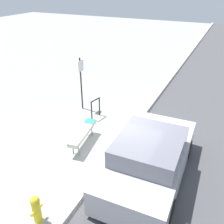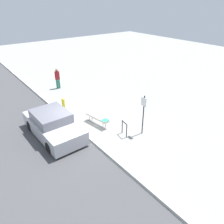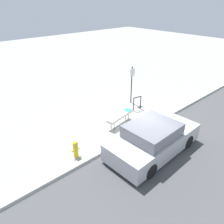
# 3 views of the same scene
# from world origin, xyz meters

# --- Properties ---
(ground_plane) EXTENTS (60.00, 60.00, 0.00)m
(ground_plane) POSITION_xyz_m (0.00, 0.00, 0.00)
(ground_plane) COLOR #9E9E99
(curb) EXTENTS (60.00, 0.20, 0.13)m
(curb) POSITION_xyz_m (0.00, 0.00, 0.07)
(curb) COLOR #B7B7B2
(curb) RESTS_ON ground_plane
(bench) EXTENTS (1.74, 0.60, 0.56)m
(bench) POSITION_xyz_m (-0.29, 1.21, 0.48)
(bench) COLOR gray
(bench) RESTS_ON ground_plane
(bike_rack) EXTENTS (0.55, 0.16, 0.83)m
(bike_rack) POSITION_xyz_m (1.58, 1.74, 0.50)
(bike_rack) COLOR black
(bike_rack) RESTS_ON ground_plane
(sign_post) EXTENTS (0.36, 0.08, 2.30)m
(sign_post) POSITION_xyz_m (2.05, 2.66, 1.38)
(sign_post) COLOR black
(sign_post) RESTS_ON ground_plane
(fire_hydrant) EXTENTS (0.36, 0.22, 0.77)m
(fire_hydrant) POSITION_xyz_m (-3.46, 0.54, 0.41)
(fire_hydrant) COLOR gold
(fire_hydrant) RESTS_ON ground_plane
(parked_car_near) EXTENTS (4.29, 2.00, 1.38)m
(parked_car_near) POSITION_xyz_m (-0.84, -1.35, 0.64)
(parked_car_near) COLOR black
(parked_car_near) RESTS_ON ground_plane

